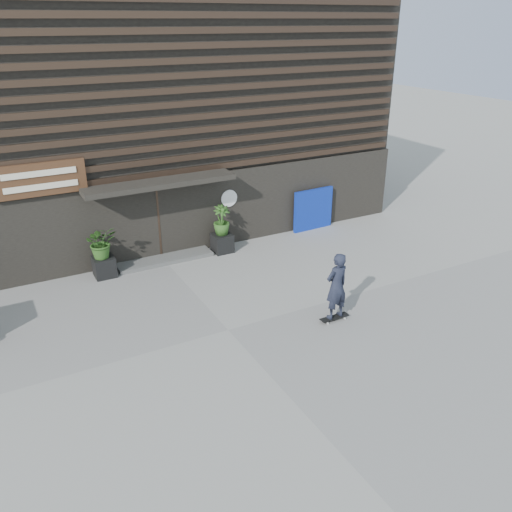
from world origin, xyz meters
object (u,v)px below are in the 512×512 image
planter_pot_right (222,243)px  skateboarder (336,286)px  planter_pot_left (104,267)px  blue_tarp (313,209)px

planter_pot_right → skateboarder: (0.65, -5.25, 0.65)m
planter_pot_left → planter_pot_right: same height
planter_pot_right → blue_tarp: (3.71, 0.30, 0.44)m
planter_pot_left → skateboarder: size_ratio=0.33×
blue_tarp → planter_pot_left: bearing=179.6°
blue_tarp → skateboarder: 6.34m
planter_pot_left → skateboarder: skateboarder is taller
planter_pot_left → skateboarder: (4.45, -5.25, 0.65)m
planter_pot_right → skateboarder: skateboarder is taller
blue_tarp → skateboarder: skateboarder is taller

